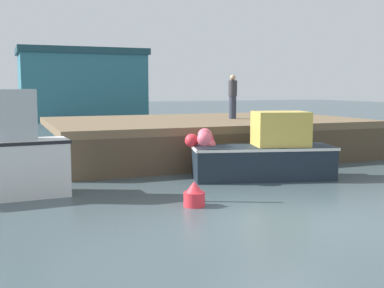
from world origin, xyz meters
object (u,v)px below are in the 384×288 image
fishing_boat_near_right (264,153)px  fishing_boat_near_left (0,159)px  dockworker (233,97)px  mooring_buoy_foreground (194,195)px

fishing_boat_near_right → fishing_boat_near_left: bearing=179.4°
fishing_boat_near_right → dockworker: size_ratio=2.52×
fishing_boat_near_left → mooring_buoy_foreground: fishing_boat_near_left is taller
dockworker → mooring_buoy_foreground: dockworker is taller
fishing_boat_near_left → mooring_buoy_foreground: 4.71m
mooring_buoy_foreground → fishing_boat_near_right: bearing=36.5°
fishing_boat_near_right → mooring_buoy_foreground: size_ratio=7.64×
fishing_boat_near_right → dockworker: (1.38, 4.85, 1.53)m
dockworker → mooring_buoy_foreground: 8.70m
mooring_buoy_foreground → dockworker: bearing=57.8°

